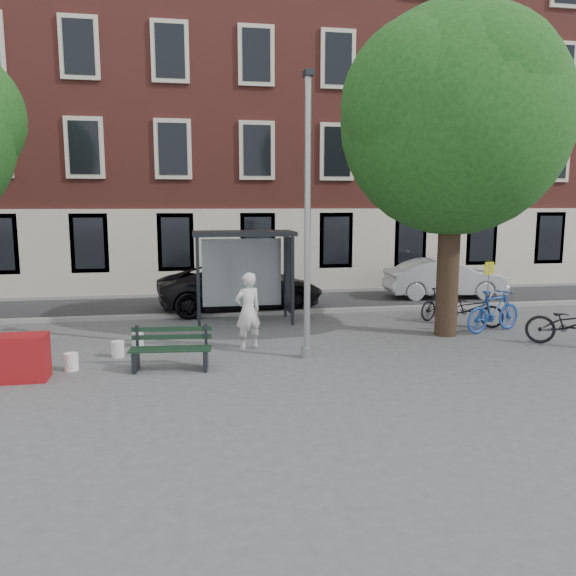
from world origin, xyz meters
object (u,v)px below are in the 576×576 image
(painter, at_px, (248,311))
(bike_d, at_px, (440,303))
(car_silver, at_px, (445,278))
(red_stand, at_px, (23,358))
(car_dark, at_px, (241,287))
(bench, at_px, (171,351))
(notice_sign, at_px, (489,279))
(bus_shelter, at_px, (257,255))
(lamppost, at_px, (307,232))
(bike_b, at_px, (494,311))
(bike_a, at_px, (469,309))
(bike_c, at_px, (571,324))

(painter, height_order, bike_d, painter)
(car_silver, height_order, red_stand, car_silver)
(bike_d, bearing_deg, car_dark, 39.89)
(bench, distance_m, notice_sign, 9.94)
(bus_shelter, distance_m, car_dark, 2.25)
(lamppost, distance_m, bike_b, 6.08)
(bike_d, relative_size, car_silver, 0.38)
(bike_a, xyz_separation_m, car_silver, (1.44, 4.59, 0.22))
(bus_shelter, distance_m, bike_c, 8.33)
(bike_a, bearing_deg, bike_b, -124.02)
(red_stand, bearing_deg, car_dark, 53.96)
(bike_d, height_order, notice_sign, notice_sign)
(bus_shelter, bearing_deg, red_stand, -137.24)
(bike_b, bearing_deg, red_stand, 83.57)
(painter, distance_m, red_stand, 4.83)
(car_silver, bearing_deg, bike_b, 172.47)
(notice_sign, bearing_deg, bus_shelter, 171.15)
(bus_shelter, height_order, painter, bus_shelter)
(lamppost, xyz_separation_m, notice_sign, (6.23, 3.39, -1.61))
(bike_a, bearing_deg, painter, 141.10)
(lamppost, xyz_separation_m, car_dark, (-0.90, 6.00, -2.05))
(bus_shelter, bearing_deg, painter, -100.79)
(bike_a, xyz_separation_m, car_dark, (-6.06, 3.55, 0.25))
(bike_b, bearing_deg, bus_shelter, 49.78)
(lamppost, distance_m, bench, 3.81)
(notice_sign, bearing_deg, bench, -160.49)
(bus_shelter, height_order, notice_sign, bus_shelter)
(painter, relative_size, bench, 1.07)
(bike_d, bearing_deg, red_stand, 85.81)
(bike_c, bearing_deg, bench, 126.01)
(lamppost, relative_size, painter, 3.37)
(bike_a, bearing_deg, notice_sign, -10.83)
(lamppost, xyz_separation_m, painter, (-1.20, 1.00, -1.88))
(lamppost, height_order, notice_sign, lamppost)
(lamppost, height_order, bike_c, lamppost)
(car_silver, bearing_deg, bike_d, 157.50)
(bike_d, bearing_deg, bike_a, 179.40)
(car_silver, height_order, notice_sign, notice_sign)
(bike_a, distance_m, car_silver, 4.81)
(bus_shelter, xyz_separation_m, car_dark, (-0.30, 1.89, -1.18))
(bike_c, distance_m, bike_d, 3.89)
(bus_shelter, xyz_separation_m, red_stand, (-5.12, -4.73, -1.47))
(bus_shelter, bearing_deg, car_dark, 98.85)
(bike_a, bearing_deg, lamppost, 153.67)
(lamppost, xyz_separation_m, bike_d, (4.72, 3.40, -2.30))
(painter, xyz_separation_m, bike_c, (7.66, -1.08, -0.37))
(bench, xyz_separation_m, bike_c, (9.40, 0.30, 0.15))
(bench, height_order, red_stand, red_stand)
(bike_c, distance_m, red_stand, 12.20)
(car_dark, bearing_deg, car_silver, -89.70)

